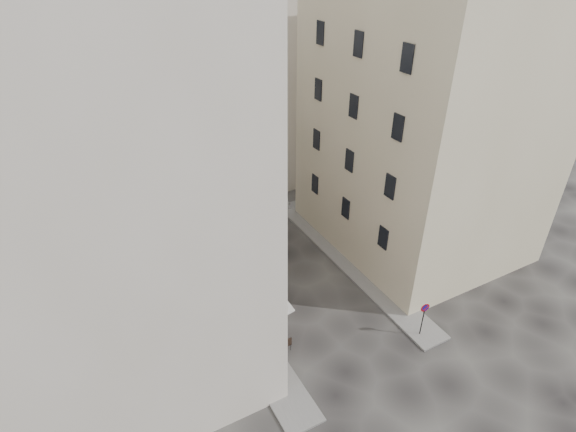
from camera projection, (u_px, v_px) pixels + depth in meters
ground at (314, 306)px, 27.83m from camera, size 90.00×90.00×0.00m
sidewalk_left at (222, 290)px, 29.00m from camera, size 2.00×22.00×0.12m
sidewalk_right at (346, 259)px, 31.87m from camera, size 2.00×18.00×0.12m
building_left at (89, 173)px, 20.48m from camera, size 12.20×16.20×20.60m
building_right at (426, 118)px, 29.82m from camera, size 12.20×14.20×18.60m
building_back at (188, 84)px, 36.86m from camera, size 18.20×10.20×18.60m
cafe_storefront at (242, 296)px, 25.87m from camera, size 1.74×7.30×3.50m
stone_steps at (236, 210)px, 37.08m from camera, size 9.00×3.15×0.80m
bollard_near at (274, 329)px, 25.50m from camera, size 0.12×0.12×0.98m
bollard_mid at (249, 292)px, 28.13m from camera, size 0.12×0.12×0.98m
bollard_far at (228, 262)px, 30.76m from camera, size 0.12×0.12×0.98m
no_parking_sign at (424, 313)px, 24.90m from camera, size 0.54×0.14×2.38m
bistro_table_a at (279, 346)px, 24.48m from camera, size 1.35×0.64×0.95m
bistro_table_b at (266, 314)px, 26.61m from camera, size 1.28×0.60×0.90m
bistro_table_c at (258, 305)px, 27.28m from camera, size 1.22×0.57×0.86m
bistro_table_d at (254, 284)px, 29.02m from camera, size 1.16×0.55×0.82m
bistro_table_e at (236, 271)px, 30.14m from camera, size 1.18×0.56×0.83m
pedestrian at (249, 275)px, 29.22m from camera, size 0.67×0.55×1.59m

